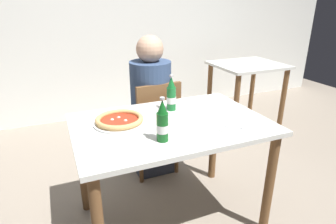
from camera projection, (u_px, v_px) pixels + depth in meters
ground_plane at (171, 218)px, 2.05m from camera, size 8.00×8.00×0.00m
back_wall_tiled at (100, 14)px, 3.47m from camera, size 7.00×0.10×2.60m
dining_table_main at (171, 139)px, 1.82m from camera, size 1.20×0.80×0.75m
chair_behind_table at (154, 123)px, 2.44m from camera, size 0.43×0.43×0.85m
diner_seated at (151, 110)px, 2.44m from camera, size 0.34×0.34×1.21m
dining_table_background at (247, 77)px, 3.47m from camera, size 0.80×0.70×0.75m
pizza_margherita_near at (120, 120)px, 1.75m from camera, size 0.32×0.32×0.04m
beer_bottle_left at (162, 123)px, 1.51m from camera, size 0.07×0.07×0.25m
beer_bottle_center at (171, 95)px, 1.94m from camera, size 0.07×0.07×0.25m
napkin_with_cutlery at (226, 125)px, 1.74m from camera, size 0.22×0.22×0.01m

